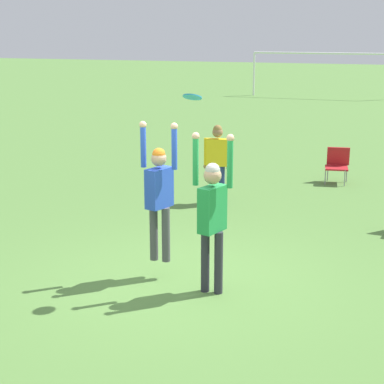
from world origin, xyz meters
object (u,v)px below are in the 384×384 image
at_px(person_jumping, 159,189).
at_px(person_spectator_near, 217,157).
at_px(frisbee, 192,97).
at_px(person_defending, 212,209).
at_px(camping_chair_0, 337,163).

height_order(person_jumping, person_spectator_near, person_jumping).
bearing_deg(frisbee, person_defending, -11.41).
bearing_deg(camping_chair_0, frisbee, 72.51).
relative_size(person_defending, person_spectator_near, 1.36).
height_order(person_jumping, person_defending, person_jumping).
relative_size(person_defending, frisbee, 8.69).
xyz_separation_m(person_defending, person_spectator_near, (-1.30, 4.55, -0.21)).
bearing_deg(frisbee, camping_chair_0, 80.73).
distance_m(frisbee, camping_chair_0, 7.62).
distance_m(person_jumping, frisbee, 1.49).
height_order(person_defending, person_spectator_near, person_defending).
distance_m(person_defending, person_spectator_near, 4.74).
relative_size(person_jumping, person_spectator_near, 1.24).
bearing_deg(frisbee, person_spectator_near, 102.47).
height_order(camping_chair_0, person_spectator_near, person_spectator_near).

